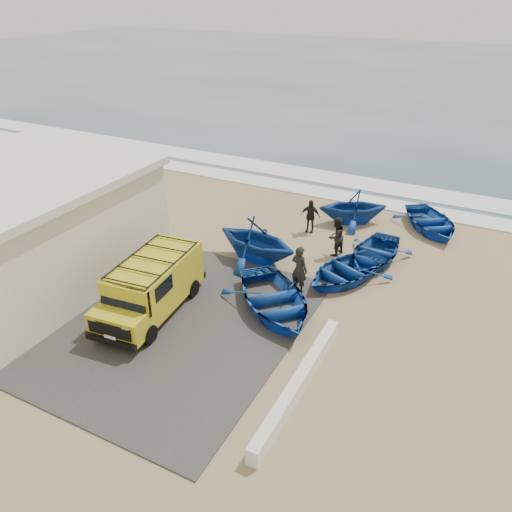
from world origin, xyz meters
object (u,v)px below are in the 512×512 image
at_px(boat_far_left, 353,206).
at_px(boat_far_right, 431,222).
at_px(boat_mid_left, 256,240).
at_px(building, 14,227).
at_px(boat_near_left, 274,300).
at_px(boat_mid_right, 374,253).
at_px(fisherman_front, 299,269).
at_px(fisherman_middle, 336,236).
at_px(boat_near_right, 345,271).
at_px(fisherman_back, 310,216).
at_px(van, 152,285).
at_px(parapet, 299,383).

height_order(boat_far_left, boat_far_right, boat_far_left).
bearing_deg(boat_mid_left, building, 133.54).
distance_m(building, boat_near_left, 10.53).
xyz_separation_m(boat_mid_right, fisherman_front, (-1.97, -3.59, 0.57)).
bearing_deg(fisherman_middle, boat_mid_left, -32.73).
bearing_deg(fisherman_middle, boat_far_left, -152.96).
xyz_separation_m(boat_near_right, fisherman_back, (-2.90, 3.45, 0.41)).
height_order(van, fisherman_middle, van).
height_order(boat_mid_right, boat_far_right, boat_far_right).
height_order(building, boat_mid_right, building).
distance_m(van, boat_near_left, 4.41).
bearing_deg(boat_far_right, van, -157.74).
bearing_deg(boat_far_right, boat_mid_left, -167.31).
relative_size(parapet, boat_mid_left, 1.60).
height_order(fisherman_front, fisherman_back, fisherman_front).
distance_m(boat_near_left, fisherman_front, 1.73).
bearing_deg(boat_far_left, boat_far_right, 74.10).
distance_m(van, boat_far_left, 11.35).
bearing_deg(boat_far_left, boat_near_right, -15.65).
distance_m(parapet, boat_far_right, 12.93).
distance_m(parapet, boat_near_right, 6.62).
xyz_separation_m(fisherman_front, fisherman_back, (-1.56, 5.06, -0.15)).
xyz_separation_m(van, boat_far_right, (7.70, 11.51, -0.69)).
xyz_separation_m(boat_far_left, fisherman_front, (0.06, -6.96, 0.09)).
height_order(parapet, boat_far_right, boat_far_right).
height_order(building, fisherman_front, building).
height_order(parapet, boat_near_right, boat_near_right).
height_order(boat_near_right, fisherman_front, fisherman_front).
distance_m(building, boat_near_right, 13.11).
distance_m(building, boat_mid_left, 9.57).
height_order(building, boat_far_right, building).
relative_size(boat_near_left, boat_far_right, 1.14).
distance_m(boat_far_left, fisherman_back, 2.42).
relative_size(boat_near_left, boat_far_left, 1.37).
bearing_deg(fisherman_back, boat_near_right, -57.32).
bearing_deg(boat_mid_right, parapet, -86.00).
xyz_separation_m(building, boat_near_left, (10.13, 2.32, -1.69)).
bearing_deg(boat_mid_right, van, -127.23).
height_order(parapet, boat_near_left, boat_near_left).
height_order(boat_near_right, boat_far_right, boat_far_right).
bearing_deg(boat_far_right, parapet, -130.38).
bearing_deg(boat_far_right, boat_far_left, 160.43).
relative_size(boat_far_left, fisherman_back, 2.04).
relative_size(boat_near_left, fisherman_middle, 2.58).
bearing_deg(van, fisherman_middle, 52.51).
relative_size(parapet, boat_near_right, 1.53).
bearing_deg(boat_mid_left, boat_near_left, -133.94).
relative_size(boat_near_right, boat_far_right, 0.98).
relative_size(boat_near_right, fisherman_front, 2.04).
relative_size(fisherman_middle, fisherman_back, 1.08).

